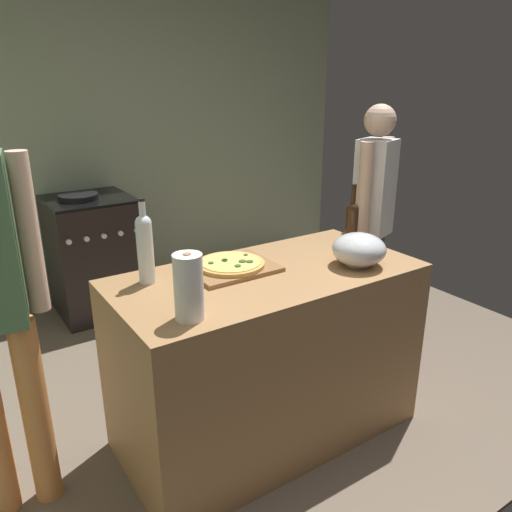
# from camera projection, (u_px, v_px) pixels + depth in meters

# --- Properties ---
(ground_plane) EXTENTS (4.37, 3.54, 0.02)m
(ground_plane) POSITION_uv_depth(u_px,v_px,m) (209.00, 359.00, 3.30)
(ground_plane) COLOR #6B5B4C
(kitchen_wall_rear) EXTENTS (4.37, 0.10, 2.60)m
(kitchen_wall_rear) POSITION_uv_depth(u_px,v_px,m) (114.00, 134.00, 4.05)
(kitchen_wall_rear) COLOR #99A889
(kitchen_wall_rear) RESTS_ON ground_plane
(counter) EXTENTS (1.45, 0.71, 0.88)m
(counter) POSITION_uv_depth(u_px,v_px,m) (267.00, 356.00, 2.47)
(counter) COLOR #9E7247
(counter) RESTS_ON ground_plane
(cutting_board) EXTENTS (0.40, 0.32, 0.02)m
(cutting_board) POSITION_uv_depth(u_px,v_px,m) (231.00, 268.00, 2.35)
(cutting_board) COLOR olive
(cutting_board) RESTS_ON counter
(pizza) EXTENTS (0.32, 0.32, 0.03)m
(pizza) POSITION_uv_depth(u_px,v_px,m) (231.00, 264.00, 2.34)
(pizza) COLOR tan
(pizza) RESTS_ON cutting_board
(mixing_bowl) EXTENTS (0.26, 0.26, 0.16)m
(mixing_bowl) POSITION_uv_depth(u_px,v_px,m) (359.00, 250.00, 2.38)
(mixing_bowl) COLOR #B2B2B7
(mixing_bowl) RESTS_ON counter
(paper_towel_roll) EXTENTS (0.11, 0.11, 0.26)m
(paper_towel_roll) POSITION_uv_depth(u_px,v_px,m) (189.00, 287.00, 1.83)
(paper_towel_roll) COLOR white
(paper_towel_roll) RESTS_ON counter
(wine_bottle_amber) EXTENTS (0.07, 0.07, 0.38)m
(wine_bottle_amber) POSITION_uv_depth(u_px,v_px,m) (145.00, 246.00, 2.15)
(wine_bottle_amber) COLOR silver
(wine_bottle_amber) RESTS_ON counter
(wine_bottle_dark) EXTENTS (0.06, 0.06, 0.34)m
(wine_bottle_dark) POSITION_uv_depth(u_px,v_px,m) (352.00, 222.00, 2.62)
(wine_bottle_dark) COLOR #331E0F
(wine_bottle_dark) RESTS_ON counter
(stove) EXTENTS (0.60, 0.62, 0.94)m
(stove) POSITION_uv_depth(u_px,v_px,m) (94.00, 255.00, 3.82)
(stove) COLOR black
(stove) RESTS_ON ground_plane
(person_in_red) EXTENTS (0.36, 0.26, 1.59)m
(person_in_red) POSITION_uv_depth(u_px,v_px,m) (372.00, 215.00, 3.17)
(person_in_red) COLOR #383D4C
(person_in_red) RESTS_ON ground_plane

